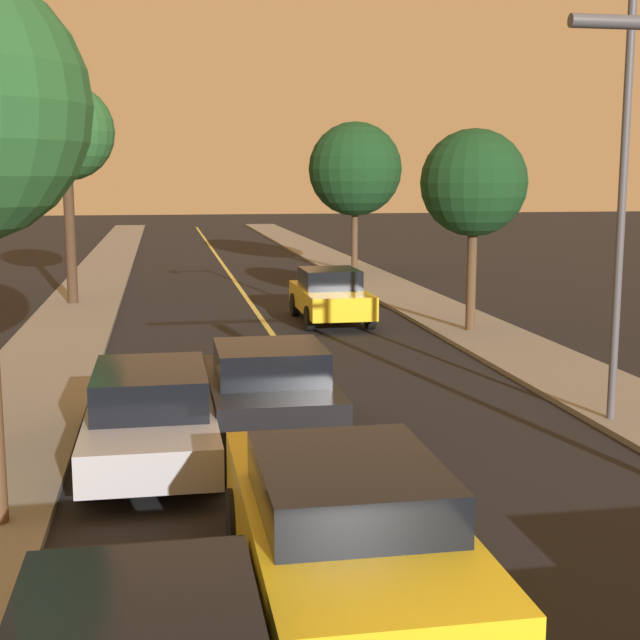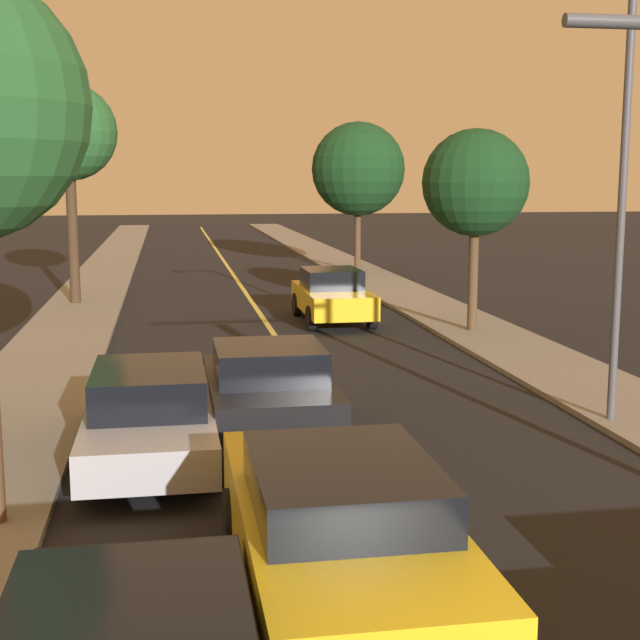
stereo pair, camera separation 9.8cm
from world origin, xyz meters
TOP-DOWN VIEW (x-y plane):
  - road_surface at (0.00, 36.00)m, footprint 8.72×80.00m
  - sidewalk_left at (-5.61, 36.00)m, footprint 2.50×80.00m
  - sidewalk_right at (5.61, 36.00)m, footprint 2.50×80.00m
  - car_near_lane_front at (-1.22, 4.94)m, footprint 2.06×5.09m
  - car_near_lane_second at (-1.22, 11.14)m, footprint 2.10×4.04m
  - car_outer_lane_second at (-3.14, 10.22)m, footprint 2.00×5.12m
  - car_far_oncoming at (1.96, 22.54)m, footprint 1.97×4.49m
  - streetlamp_right at (4.31, 10.76)m, footprint 1.87×0.36m
  - tree_left_near at (-5.90, 27.28)m, footprint 3.15×3.15m
  - tree_right_near at (5.50, 35.49)m, footprint 4.09×4.09m
  - tree_right_far at (5.38, 19.89)m, footprint 2.88×2.88m

SIDE VIEW (x-z plane):
  - road_surface at x=0.00m, z-range 0.00..0.01m
  - sidewalk_left at x=-5.61m, z-range 0.00..0.12m
  - sidewalk_right at x=5.61m, z-range 0.00..0.12m
  - car_outer_lane_second at x=-3.14m, z-range 0.01..1.47m
  - car_near_lane_second at x=-1.22m, z-range 0.01..1.58m
  - car_far_oncoming at x=1.96m, z-range 0.02..1.60m
  - car_near_lane_front at x=-1.22m, z-range 0.05..1.68m
  - tree_right_far at x=5.38m, z-range 1.38..6.82m
  - tree_right_near at x=5.50m, z-range 1.33..7.87m
  - streetlamp_right at x=4.31m, z-range 1.17..9.14m
  - tree_left_near at x=-5.90m, z-range 2.07..9.25m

